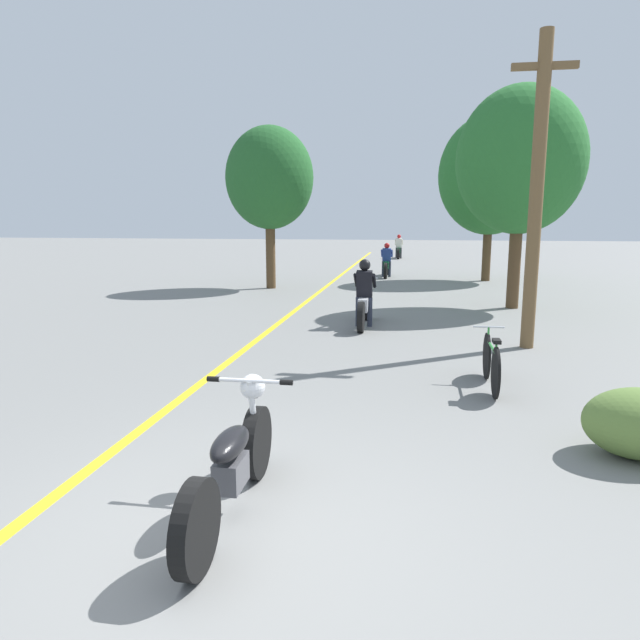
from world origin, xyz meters
TOP-DOWN VIEW (x-y plane):
  - ground_plane at (0.00, 0.00)m, footprint 120.00×120.00m
  - lane_stripe_center at (-1.70, 12.27)m, footprint 0.14×48.00m
  - utility_pole at (3.40, 7.01)m, footprint 1.10×0.24m
  - roadside_tree_right_near at (3.91, 11.86)m, footprint 3.25×2.92m
  - roadside_tree_right_far at (4.03, 18.69)m, footprint 3.82×3.44m
  - roadside_tree_left at (-3.49, 15.08)m, footprint 2.93×2.63m
  - motorcycle_foreground at (-0.08, 0.33)m, footprint 0.76×2.15m
  - motorcycle_rider_lead at (0.25, 8.67)m, footprint 0.50×2.17m
  - motorcycle_rider_mid at (0.21, 19.59)m, footprint 0.50×2.15m
  - motorcycle_rider_far at (0.41, 30.59)m, footprint 0.50×1.98m
  - bicycle_parked at (2.41, 4.26)m, footprint 0.44×1.65m

SIDE VIEW (x-z plane):
  - ground_plane at x=0.00m, z-range 0.00..0.00m
  - lane_stripe_center at x=-1.70m, z-range 0.00..0.01m
  - bicycle_parked at x=2.41m, z-range -0.03..0.78m
  - motorcycle_foreground at x=-0.08m, z-range -0.07..0.94m
  - motorcycle_rider_mid at x=0.21m, z-range -0.17..1.20m
  - motorcycle_rider_far at x=0.41m, z-range -0.17..1.24m
  - motorcycle_rider_lead at x=0.25m, z-range -0.18..1.30m
  - utility_pole at x=3.40m, z-range 0.09..5.60m
  - roadside_tree_left at x=-3.49m, z-range 0.97..6.33m
  - roadside_tree_right_near at x=3.91m, z-range 0.96..6.64m
  - roadside_tree_right_far at x=4.03m, z-range 0.86..6.99m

